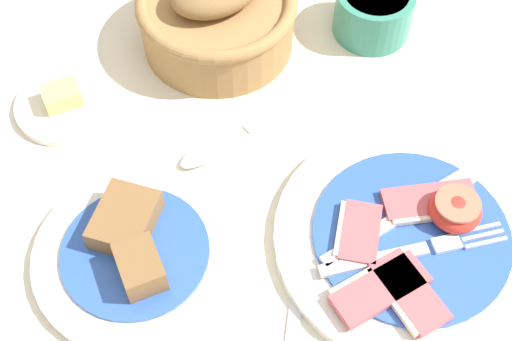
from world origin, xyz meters
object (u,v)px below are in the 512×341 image
object	(u,v)px
bread_basket	(217,16)
butter_dish	(64,103)
bread_plate	(135,251)
sugar_cup	(374,10)
breakfast_plate	(412,237)
teaspoon_by_saucer	(229,138)

from	to	relation	value
bread_basket	butter_dish	size ratio (longest dim) A/B	1.68
bread_plate	bread_basket	distance (m)	0.30
sugar_cup	butter_dish	size ratio (longest dim) A/B	0.84
breakfast_plate	sugar_cup	distance (m)	0.29
bread_plate	butter_dish	xyz separation A→B (m)	(-0.05, 0.20, -0.00)
bread_plate	teaspoon_by_saucer	xyz separation A→B (m)	(0.12, 0.12, -0.01)
breakfast_plate	teaspoon_by_saucer	xyz separation A→B (m)	(-0.15, 0.16, -0.00)
bread_basket	teaspoon_by_saucer	bearing A→B (deg)	-96.37
breakfast_plate	teaspoon_by_saucer	distance (m)	0.22
bread_plate	teaspoon_by_saucer	world-z (taller)	bread_plate
breakfast_plate	butter_dish	world-z (taller)	breakfast_plate
breakfast_plate	bread_basket	xyz separation A→B (m)	(-0.13, 0.31, 0.03)
bread_basket	butter_dish	xyz separation A→B (m)	(-0.19, -0.06, -0.04)
bread_basket	teaspoon_by_saucer	distance (m)	0.15
bread_plate	breakfast_plate	bearing A→B (deg)	-8.85
bread_plate	sugar_cup	size ratio (longest dim) A/B	2.16
breakfast_plate	butter_dish	distance (m)	0.40
bread_plate	butter_dish	size ratio (longest dim) A/B	1.81
bread_basket	breakfast_plate	bearing A→B (deg)	-66.43
bread_plate	teaspoon_by_saucer	bearing A→B (deg)	45.70
bread_plate	bread_basket	size ratio (longest dim) A/B	1.08
breakfast_plate	butter_dish	size ratio (longest dim) A/B	2.44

